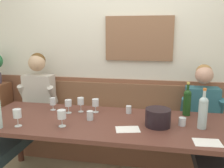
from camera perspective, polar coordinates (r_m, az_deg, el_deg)
The scene contains 21 objects.
room_wall_back at distance 3.15m, azimuth 2.53°, elevation 8.68°, with size 6.80×0.12×2.80m.
wood_wainscot_panel at distance 3.28m, azimuth 2.20°, elevation -7.36°, with size 6.80×0.03×0.99m, color brown.
wall_bench at distance 3.17m, azimuth 1.58°, elevation -12.27°, with size 2.84×0.42×0.94m.
dining_table at distance 2.37m, azimuth -1.17°, elevation -10.40°, with size 2.54×0.89×0.75m.
person_center_left_seat at distance 3.05m, azimuth -19.88°, elevation -6.67°, with size 0.49×1.32×1.34m.
person_left_seat at distance 2.70m, azimuth 21.58°, elevation -10.34°, with size 0.48×1.31×1.24m.
ice_bucket at distance 2.24m, azimuth 10.84°, elevation -7.82°, with size 0.23×0.23×0.16m, color black.
wine_bottle_amber_mid at distance 2.58m, azimuth 17.42°, elevation -3.96°, with size 0.08×0.08×0.35m.
wine_bottle_clear_water at distance 2.27m, azimuth 20.80°, elevation -6.11°, with size 0.08×0.08×0.37m.
wine_glass_near_bucket at distance 2.35m, azimuth -21.58°, elevation -6.71°, with size 0.07×0.07×0.16m.
wine_glass_mid_right at distance 2.58m, azimuth -10.35°, elevation -4.64°, with size 0.07×0.07×0.14m.
wine_glass_center_rear at distance 2.57m, azimuth -3.96°, elevation -4.52°, with size 0.07×0.07×0.15m.
wine_glass_left_end at distance 2.23m, azimuth -11.86°, elevation -7.26°, with size 0.08×0.08×0.15m.
wine_glass_by_bottle at distance 2.60m, azimuth -7.46°, elevation -4.23°, with size 0.07×0.07×0.16m.
wine_glass_mid_left at distance 2.72m, azimuth -13.88°, elevation -4.19°, with size 0.06×0.06×0.14m.
water_tumbler_center at distance 2.32m, azimuth 16.33°, elevation -8.57°, with size 0.07×0.07×0.08m, color silver.
water_tumbler_right at distance 2.56m, azimuth 3.99°, elevation -6.07°, with size 0.06×0.06×0.08m, color silver.
water_tumbler_left at distance 2.37m, azimuth -5.23°, elevation -7.46°, with size 0.06×0.06×0.09m, color silver.
tasting_sheet_left_guest at distance 2.16m, azimuth 3.74°, elevation -10.70°, with size 0.21×0.15×0.00m, color white.
tasting_sheet_right_guest at distance 2.06m, azimuth 21.72°, elevation -12.80°, with size 0.21×0.15×0.00m, color white.
corner_pedestal at distance 3.79m, azimuth -25.09°, elevation -6.54°, with size 0.28×0.28×0.90m, color brown.
Camera 1 is at (0.46, -2.02, 1.59)m, focal length 38.49 mm.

